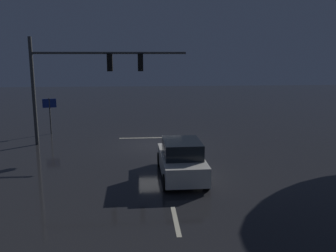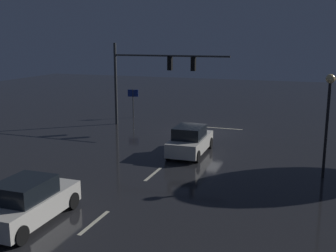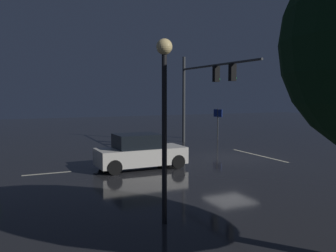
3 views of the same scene
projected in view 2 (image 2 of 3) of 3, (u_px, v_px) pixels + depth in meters
ground_plane at (204, 133)px, 30.39m from camera, size 80.00×80.00×0.00m
traffic_signal_assembly at (151, 71)px, 31.62m from camera, size 9.15×0.47×6.39m
lane_dash_far at (188, 146)px, 26.70m from camera, size 0.16×2.20×0.01m
lane_dash_mid at (153, 174)px, 21.17m from camera, size 0.16×2.20×0.01m
lane_dash_near at (94, 222)px, 15.64m from camera, size 0.16×2.20×0.01m
stop_bar at (210, 127)px, 32.19m from camera, size 5.00×0.16×0.01m
car_approaching at (190, 141)px, 24.72m from camera, size 1.97×4.40×1.70m
car_distant at (28, 202)px, 15.51m from camera, size 1.91×4.37×1.70m
street_lamp_left_kerb at (328, 106)px, 19.87m from camera, size 0.44×0.44×5.11m
route_sign at (133, 97)px, 35.80m from camera, size 0.89×0.25×2.47m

